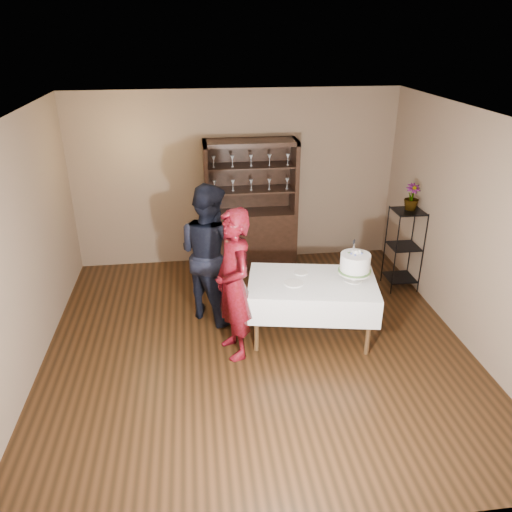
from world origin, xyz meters
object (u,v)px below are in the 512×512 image
Objects in this scene: china_hutch at (251,225)px; cake_table at (312,294)px; woman at (234,285)px; potted_plant at (412,197)px; plant_etagere at (404,246)px; man at (209,253)px; cake at (355,264)px.

china_hutch reaches higher than cake_table.
china_hutch is 2.41m from woman.
cake_table is 0.93× the size of woman.
china_hutch is 2.45m from potted_plant.
plant_etagere is 0.66× the size of man.
cake reaches higher than plant_etagere.
man is at bearing -115.48° from china_hutch.
china_hutch is 5.45× the size of potted_plant.
man is 1.82m from cake.
woman reaches higher than plant_etagere.
china_hutch is 1.12× the size of woman.
man reaches higher than cake_table.
cake_table is (-1.60, -1.08, -0.07)m from plant_etagere.
man is 4.93× the size of potted_plant.
potted_plant is at bearing -123.98° from man.
china_hutch reaches higher than potted_plant.
man is (-0.70, -1.48, 0.24)m from china_hutch.
potted_plant is (2.12, -1.01, 0.71)m from china_hutch.
woman is (-0.96, -0.23, 0.31)m from cake_table.
cake_table is 0.63m from cake.
plant_etagere is at bearing -124.78° from man.
cake is at bearing -5.54° from cake_table.
cake_table is (0.48, -2.13, -0.08)m from china_hutch.
woman is 0.91m from man.
china_hutch is 2.19m from cake_table.
cake_table is 4.54× the size of potted_plant.
cake is (-1.11, -1.12, 0.32)m from plant_etagere.
china_hutch reaches higher than woman.
cake is (1.45, 0.18, 0.08)m from woman.
plant_etagere is 3.27× the size of potted_plant.
china_hutch is 2.33m from plant_etagere.
cake_table is at bearing 86.36° from woman.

